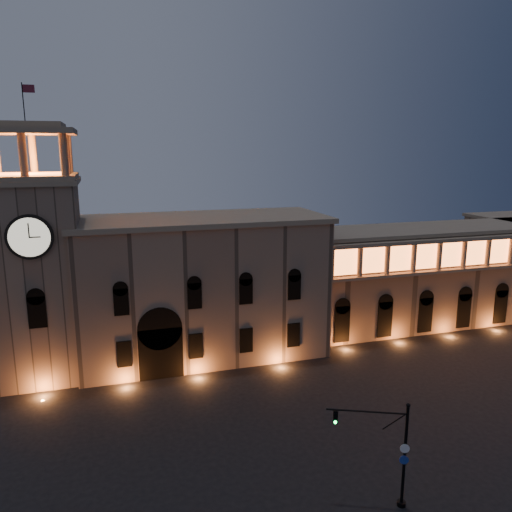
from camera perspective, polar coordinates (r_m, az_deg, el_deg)
ground at (r=47.37m, az=1.95°, el=-20.73°), size 160.00×160.00×0.00m
government_building at (r=62.85m, az=-6.22°, el=-3.54°), size 30.80×12.80×17.60m
clock_tower at (r=60.55m, az=-23.53°, el=-1.46°), size 9.80×9.80×32.40m
colonnade_wing at (r=78.36m, az=18.82°, el=-2.05°), size 40.60×11.50×14.50m
traffic_light at (r=39.79m, az=15.11°, el=-20.81°), size 5.56×2.68×8.25m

